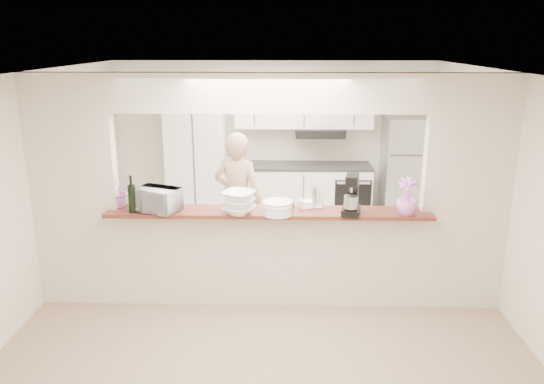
{
  "coord_description": "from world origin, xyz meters",
  "views": [
    {
      "loc": [
        0.18,
        -5.32,
        2.82
      ],
      "look_at": [
        0.03,
        0.3,
        1.19
      ],
      "focal_mm": 35.0,
      "sensor_mm": 36.0,
      "label": 1
    }
  ],
  "objects_px": {
    "toaster_oven": "(157,200)",
    "refrigerator": "(407,172)",
    "person": "(238,200)",
    "stand_mixer": "(352,196)"
  },
  "relations": [
    {
      "from": "stand_mixer",
      "to": "person",
      "type": "xyz_separation_m",
      "value": [
        -1.28,
        1.22,
        -0.42
      ]
    },
    {
      "from": "toaster_oven",
      "to": "stand_mixer",
      "type": "relative_size",
      "value": 1.07
    },
    {
      "from": "person",
      "to": "stand_mixer",
      "type": "bearing_deg",
      "value": 152.67
    },
    {
      "from": "toaster_oven",
      "to": "stand_mixer",
      "type": "xyz_separation_m",
      "value": [
        2.0,
        -0.04,
        0.06
      ]
    },
    {
      "from": "refrigerator",
      "to": "person",
      "type": "distance_m",
      "value": 2.93
    },
    {
      "from": "refrigerator",
      "to": "stand_mixer",
      "type": "height_order",
      "value": "refrigerator"
    },
    {
      "from": "toaster_oven",
      "to": "refrigerator",
      "type": "bearing_deg",
      "value": 62.57
    },
    {
      "from": "stand_mixer",
      "to": "person",
      "type": "relative_size",
      "value": 0.24
    },
    {
      "from": "toaster_oven",
      "to": "person",
      "type": "relative_size",
      "value": 0.26
    },
    {
      "from": "toaster_oven",
      "to": "person",
      "type": "xyz_separation_m",
      "value": [
        0.73,
        1.18,
        -0.36
      ]
    }
  ]
}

